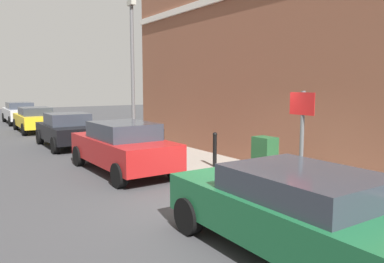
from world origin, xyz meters
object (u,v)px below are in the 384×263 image
at_px(car_silver, 20,112).
at_px(lamppost, 133,67).
at_px(car_black, 68,130).
at_px(bollard_far_kerb, 162,143).
at_px(car_yellow, 35,119).
at_px(utility_cabinet, 264,162).
at_px(car_red, 123,146).
at_px(bollard_near_cabinet, 215,148).
at_px(car_green, 296,210).
at_px(street_sign, 302,131).

relative_size(car_silver, lamppost, 0.79).
xyz_separation_m(car_black, bollard_far_kerb, (1.58, -5.29, -0.02)).
relative_size(car_yellow, utility_cabinet, 3.64).
relative_size(car_red, bollard_near_cabinet, 4.12).
bearing_deg(lamppost, car_red, -119.36).
distance_m(car_black, car_silver, 11.81).
distance_m(car_black, car_yellow, 6.26).
bearing_deg(lamppost, car_green, -101.85).
height_order(car_silver, lamppost, lamppost).
height_order(car_green, lamppost, lamppost).
xyz_separation_m(car_green, car_yellow, (-0.04, 18.44, 0.00)).
xyz_separation_m(car_green, car_silver, (0.08, 23.98, 0.03)).
bearing_deg(car_yellow, street_sign, -173.38).
distance_m(car_red, street_sign, 5.59).
distance_m(car_black, utility_cabinet, 9.50).
bearing_deg(utility_cabinet, bollard_near_cabinet, 87.35).
bearing_deg(car_yellow, bollard_far_kerb, -170.75).
distance_m(car_green, car_red, 6.58).
xyz_separation_m(car_yellow, utility_cabinet, (2.33, -15.49, -0.05)).
bearing_deg(bollard_near_cabinet, bollard_far_kerb, 113.73).
relative_size(car_green, car_yellow, 1.01).
xyz_separation_m(car_yellow, bollard_far_kerb, (1.64, -11.55, -0.02)).
relative_size(car_green, car_red, 0.99).
xyz_separation_m(car_green, lamppost, (2.14, 10.22, 2.57)).
bearing_deg(car_yellow, car_green, -178.73).
distance_m(car_silver, bollard_far_kerb, 17.17).
distance_m(car_green, bollard_near_cabinet, 5.64).
xyz_separation_m(car_silver, street_sign, (1.53, -22.71, 0.91)).
relative_size(car_black, car_silver, 0.87).
relative_size(utility_cabinet, bollard_far_kerb, 1.11).
relative_size(car_black, car_yellow, 0.94).
bearing_deg(lamppost, car_silver, 98.55).
xyz_separation_m(car_black, car_yellow, (-0.07, 6.26, 0.00)).
bearing_deg(bollard_near_cabinet, car_silver, 96.98).
distance_m(bollard_far_kerb, street_sign, 5.69).
relative_size(bollard_far_kerb, lamppost, 0.18).
bearing_deg(bollard_near_cabinet, lamppost, 92.72).
distance_m(car_red, car_yellow, 11.86).
bearing_deg(car_red, car_yellow, -0.23).
relative_size(car_green, bollard_far_kerb, 4.09).
bearing_deg(car_green, utility_cabinet, -37.07).
bearing_deg(car_green, car_black, 0.61).
bearing_deg(lamppost, bollard_near_cabinet, -87.28).
relative_size(car_green, car_black, 1.08).
height_order(utility_cabinet, bollard_far_kerb, utility_cabinet).
height_order(street_sign, lamppost, lamppost).
bearing_deg(car_silver, lamppost, -170.55).
xyz_separation_m(car_red, car_silver, (-0.02, 17.40, -0.02)).
bearing_deg(car_yellow, car_silver, -0.03).
bearing_deg(car_black, lamppost, -131.96).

